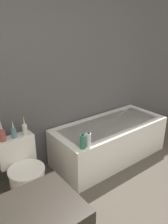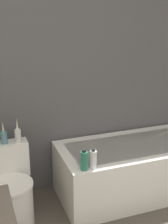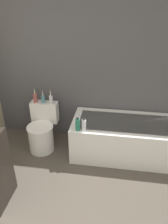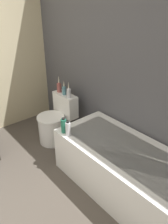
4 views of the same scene
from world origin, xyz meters
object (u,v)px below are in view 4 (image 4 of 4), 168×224
(toilet, at_px, (55,122))
(vase_silver, at_px, (64,90))
(bathtub, at_px, (127,171))
(vase_gold, at_px, (59,87))
(shampoo_bottle_short, at_px, (68,129))
(vase_bronze, at_px, (69,92))
(shampoo_bottle_tall, at_px, (64,126))

(toilet, height_order, vase_silver, vase_silver)
(bathtub, xyz_separation_m, vase_gold, (-1.47, 0.15, 0.50))
(toilet, bearing_deg, shampoo_bottle_short, -21.20)
(vase_gold, relative_size, shampoo_bottle_short, 1.32)
(vase_bronze, bearing_deg, vase_gold, 177.44)
(bathtub, distance_m, vase_bronze, 1.32)
(bathtub, bearing_deg, vase_gold, 174.07)
(toilet, bearing_deg, vase_bronze, 54.24)
(vase_silver, distance_m, shampoo_bottle_short, 0.84)
(vase_silver, bearing_deg, vase_bronze, -5.30)
(bathtub, relative_size, toilet, 2.44)
(vase_silver, height_order, shampoo_bottle_tall, vase_silver)
(vase_silver, bearing_deg, vase_gold, -179.81)
(vase_gold, height_order, vase_bronze, vase_gold)
(vase_silver, distance_m, shampoo_bottle_tall, 0.78)
(toilet, xyz_separation_m, vase_silver, (0.00, 0.19, 0.47))
(vase_bronze, distance_m, shampoo_bottle_short, 0.74)
(bathtub, height_order, shampoo_bottle_tall, shampoo_bottle_tall)
(vase_bronze, height_order, shampoo_bottle_tall, vase_bronze)
(vase_bronze, xyz_separation_m, shampoo_bottle_tall, (0.49, -0.44, -0.14))
(toilet, height_order, shampoo_bottle_short, shampoo_bottle_short)
(vase_gold, relative_size, vase_silver, 1.13)
(bathtub, xyz_separation_m, shampoo_bottle_tall, (-0.73, -0.30, 0.36))
(bathtub, height_order, vase_silver, vase_silver)
(vase_gold, bearing_deg, vase_silver, 0.19)
(bathtub, xyz_separation_m, toilet, (-1.34, -0.03, 0.02))
(vase_gold, distance_m, shampoo_bottle_tall, 0.88)
(bathtub, height_order, toilet, toilet)
(vase_gold, bearing_deg, shampoo_bottle_short, -29.00)
(bathtub, distance_m, vase_silver, 1.44)
(vase_gold, xyz_separation_m, vase_silver, (0.13, 0.00, -0.01))
(toilet, distance_m, shampoo_bottle_tall, 0.75)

